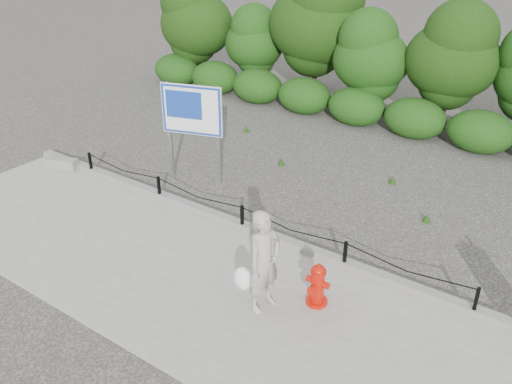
{
  "coord_description": "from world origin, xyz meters",
  "views": [
    {
      "loc": [
        6.1,
        -8.22,
        6.41
      ],
      "look_at": [
        0.23,
        0.2,
        1.0
      ],
      "focal_mm": 38.0,
      "sensor_mm": 36.0,
      "label": 1
    }
  ],
  "objects": [
    {
      "name": "curb",
      "position": [
        0.0,
        0.05,
        0.15
      ],
      "size": [
        14.0,
        0.22,
        0.14
      ],
      "primitive_type": "cube",
      "color": "slate",
      "rests_on": "sidewalk"
    },
    {
      "name": "treeline",
      "position": [
        0.99,
        8.95,
        2.6
      ],
      "size": [
        20.49,
        3.95,
        4.94
      ],
      "color": "black",
      "rests_on": "ground"
    },
    {
      "name": "pedestrian",
      "position": [
        1.84,
        -1.89,
        1.02
      ],
      "size": [
        0.81,
        0.77,
        1.93
      ],
      "rotation": [
        0.0,
        0.0,
        1.41
      ],
      "color": "#A09A89",
      "rests_on": "sidewalk"
    },
    {
      "name": "advertising_sign",
      "position": [
        -2.6,
        1.44,
        1.81
      ],
      "size": [
        1.55,
        0.57,
        2.57
      ],
      "rotation": [
        0.0,
        0.0,
        0.31
      ],
      "color": "slate",
      "rests_on": "ground"
    },
    {
      "name": "fire_hydrant",
      "position": [
        2.59,
        -1.27,
        0.48
      ],
      "size": [
        0.44,
        0.44,
        0.85
      ],
      "rotation": [
        0.0,
        0.0,
        -0.01
      ],
      "color": "#BE1307",
      "rests_on": "sidewalk"
    },
    {
      "name": "concrete_block",
      "position": [
        -5.92,
        -0.25,
        0.22
      ],
      "size": [
        0.94,
        0.58,
        0.28
      ],
      "primitive_type": "cube",
      "rotation": [
        0.0,
        0.0,
        0.33
      ],
      "color": "gray",
      "rests_on": "sidewalk"
    },
    {
      "name": "sidewalk",
      "position": [
        0.0,
        -2.0,
        0.04
      ],
      "size": [
        14.0,
        4.0,
        0.08
      ],
      "primitive_type": "cube",
      "color": "gray",
      "rests_on": "ground"
    },
    {
      "name": "chain_barrier",
      "position": [
        0.0,
        0.0,
        0.46
      ],
      "size": [
        10.06,
        0.06,
        0.6
      ],
      "color": "black",
      "rests_on": "sidewalk"
    },
    {
      "name": "ground",
      "position": [
        0.0,
        0.0,
        0.0
      ],
      "size": [
        90.0,
        90.0,
        0.0
      ],
      "primitive_type": "plane",
      "color": "#2D2B28",
      "rests_on": "ground"
    }
  ]
}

